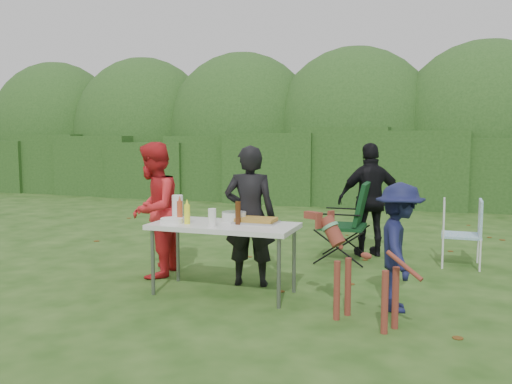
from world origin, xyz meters
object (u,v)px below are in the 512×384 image
(paper_towel_roll, at_px, (178,207))
(lawn_chair, at_px, (461,232))
(dog, at_px, (366,272))
(camping_chair, at_px, (342,222))
(person_black_puffy, at_px, (371,200))
(ketchup_bottle, at_px, (180,211))
(person_cook, at_px, (250,216))
(child, at_px, (399,247))
(folding_table, at_px, (224,229))
(mustard_bottle, at_px, (187,214))
(beer_bottle, at_px, (238,213))
(person_red_jacket, at_px, (154,210))

(paper_towel_roll, bearing_deg, lawn_chair, 33.09)
(dog, bearing_deg, camping_chair, -49.68)
(lawn_chair, bearing_deg, person_black_puffy, -10.42)
(ketchup_bottle, bearing_deg, person_cook, 34.15)
(child, height_order, ketchup_bottle, child)
(camping_chair, distance_m, lawn_chair, 1.49)
(person_black_puffy, xyz_separation_m, child, (0.55, -2.27, -0.17))
(folding_table, distance_m, child, 1.76)
(person_black_puffy, bearing_deg, child, 78.96)
(mustard_bottle, relative_size, paper_towel_roll, 0.77)
(person_cook, height_order, mustard_bottle, person_cook)
(person_cook, bearing_deg, ketchup_bottle, 22.77)
(person_black_puffy, distance_m, lawn_chair, 1.23)
(child, relative_size, lawn_chair, 1.41)
(child, bearing_deg, person_cook, 68.43)
(child, bearing_deg, paper_towel_roll, 78.23)
(folding_table, bearing_deg, child, 1.63)
(mustard_bottle, bearing_deg, paper_towel_roll, 132.40)
(person_cook, relative_size, paper_towel_roll, 5.94)
(lawn_chair, bearing_deg, child, 73.82)
(folding_table, bearing_deg, dog, -16.37)
(ketchup_bottle, relative_size, beer_bottle, 0.92)
(folding_table, height_order, person_black_puffy, person_black_puffy)
(child, distance_m, beer_bottle, 1.63)
(ketchup_bottle, bearing_deg, lawn_chair, 36.56)
(dog, xyz_separation_m, lawn_chair, (0.85, 2.54, -0.03))
(person_red_jacket, xyz_separation_m, child, (2.81, -0.35, -0.18))
(paper_towel_roll, bearing_deg, beer_bottle, -10.71)
(folding_table, xyz_separation_m, lawn_chair, (2.37, 2.10, -0.26))
(ketchup_bottle, bearing_deg, mustard_bottle, -35.98)
(lawn_chair, distance_m, beer_bottle, 3.08)
(person_red_jacket, xyz_separation_m, mustard_bottle, (0.70, -0.53, 0.05))
(child, distance_m, lawn_chair, 2.14)
(person_cook, height_order, ketchup_bottle, person_cook)
(person_red_jacket, height_order, person_black_puffy, person_red_jacket)
(person_red_jacket, distance_m, paper_towel_roll, 0.52)
(person_cook, relative_size, lawn_chair, 1.79)
(person_red_jacket, height_order, ketchup_bottle, person_red_jacket)
(child, distance_m, ketchup_bottle, 2.27)
(camping_chair, relative_size, lawn_chair, 1.23)
(ketchup_bottle, bearing_deg, child, 1.98)
(person_red_jacket, xyz_separation_m, beer_bottle, (1.21, -0.40, 0.07))
(lawn_chair, bearing_deg, dog, 71.95)
(child, height_order, lawn_chair, child)
(person_red_jacket, relative_size, child, 1.30)
(folding_table, distance_m, person_black_puffy, 2.62)
(lawn_chair, bearing_deg, person_red_jacket, 26.79)
(person_red_jacket, xyz_separation_m, person_black_puffy, (2.26, 1.92, -0.01))
(ketchup_bottle, xyz_separation_m, beer_bottle, (0.64, 0.04, 0.01))
(child, relative_size, beer_bottle, 5.06)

